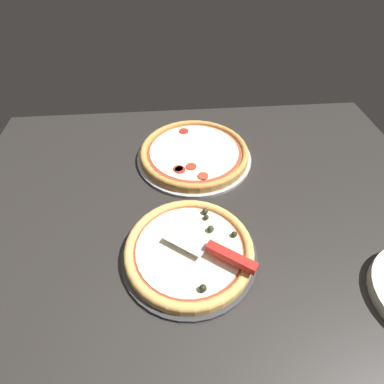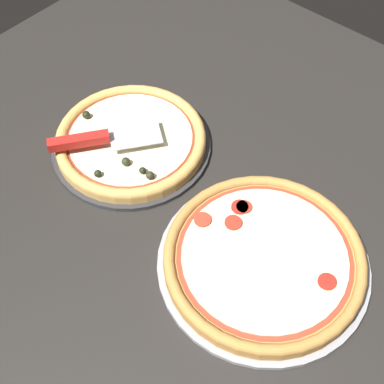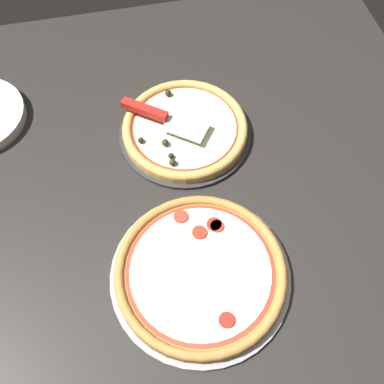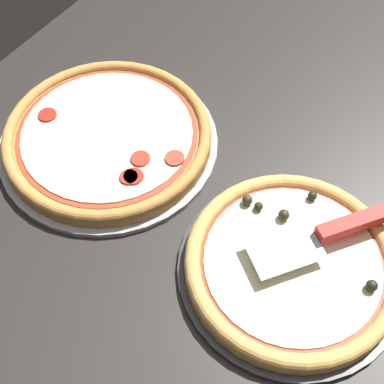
% 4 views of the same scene
% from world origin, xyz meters
% --- Properties ---
extents(ground_plane, '(1.41, 1.21, 0.04)m').
position_xyz_m(ground_plane, '(0.00, 0.00, -0.02)').
color(ground_plane, black).
extents(pizza_pan_front, '(0.33, 0.33, 0.01)m').
position_xyz_m(pizza_pan_front, '(-0.05, -0.09, 0.01)').
color(pizza_pan_front, '#2D2D30').
rests_on(pizza_pan_front, ground_plane).
extents(pizza_front, '(0.31, 0.31, 0.04)m').
position_xyz_m(pizza_front, '(-0.05, -0.09, 0.02)').
color(pizza_front, tan).
rests_on(pizza_front, pizza_pan_front).
extents(pizza_pan_back, '(0.38, 0.38, 0.01)m').
position_xyz_m(pizza_pan_back, '(-0.01, 0.29, 0.01)').
color(pizza_pan_back, '#939399').
rests_on(pizza_pan_back, ground_plane).
extents(pizza_back, '(0.36, 0.36, 0.03)m').
position_xyz_m(pizza_back, '(-0.01, 0.29, 0.03)').
color(pizza_back, '#B77F3D').
rests_on(pizza_back, pizza_pan_back).
extents(serving_spatula, '(0.21, 0.17, 0.02)m').
position_xyz_m(serving_spatula, '(0.02, -0.12, 0.06)').
color(serving_spatula, silver).
rests_on(serving_spatula, pizza_front).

